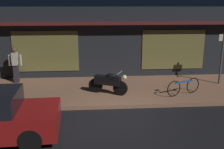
{
  "coord_description": "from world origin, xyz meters",
  "views": [
    {
      "loc": [
        -0.92,
        -8.17,
        3.8
      ],
      "look_at": [
        -0.12,
        2.4,
        0.95
      ],
      "focal_mm": 42.74,
      "sensor_mm": 36.0,
      "label": 1
    }
  ],
  "objects_px": {
    "motorcycle": "(108,82)",
    "person_photographer": "(15,64)",
    "bicycle_parked": "(183,86)",
    "sign_post": "(222,55)"
  },
  "relations": [
    {
      "from": "motorcycle",
      "to": "person_photographer",
      "type": "relative_size",
      "value": 0.96
    },
    {
      "from": "bicycle_parked",
      "to": "person_photographer",
      "type": "bearing_deg",
      "value": 162.18
    },
    {
      "from": "person_photographer",
      "to": "sign_post",
      "type": "height_order",
      "value": "sign_post"
    },
    {
      "from": "motorcycle",
      "to": "person_photographer",
      "type": "distance_m",
      "value": 4.71
    },
    {
      "from": "motorcycle",
      "to": "bicycle_parked",
      "type": "bearing_deg",
      "value": -6.3
    },
    {
      "from": "bicycle_parked",
      "to": "motorcycle",
      "type": "bearing_deg",
      "value": 173.7
    },
    {
      "from": "sign_post",
      "to": "bicycle_parked",
      "type": "bearing_deg",
      "value": -147.36
    },
    {
      "from": "person_photographer",
      "to": "motorcycle",
      "type": "bearing_deg",
      "value": -25.33
    },
    {
      "from": "person_photographer",
      "to": "sign_post",
      "type": "distance_m",
      "value": 9.56
    },
    {
      "from": "bicycle_parked",
      "to": "sign_post",
      "type": "distance_m",
      "value": 2.8
    }
  ]
}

